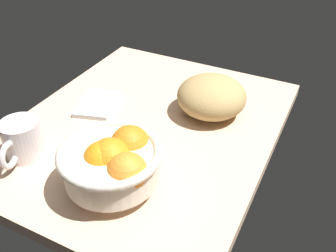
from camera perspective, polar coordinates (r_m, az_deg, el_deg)
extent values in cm
cube|color=#D5AE8C|center=(87.53, -3.43, -0.61)|extent=(69.59, 56.96, 3.00)
cylinder|color=beige|center=(71.27, -8.38, -8.37)|extent=(9.07, 9.07, 2.39)
cylinder|color=beige|center=(68.48, -8.68, -5.90)|extent=(17.25, 17.25, 5.86)
torus|color=beige|center=(66.58, -8.90, -4.02)|extent=(18.85, 18.85, 1.60)
sphere|color=orange|center=(67.41, -9.99, -5.15)|extent=(6.99, 6.99, 6.99)
sphere|color=orange|center=(69.90, -5.79, -2.88)|extent=(7.51, 7.51, 7.51)
sphere|color=orange|center=(64.22, -6.24, -7.15)|extent=(7.33, 7.33, 7.33)
sphere|color=orange|center=(67.42, -8.80, -4.88)|extent=(7.56, 7.56, 7.56)
ellipsoid|color=tan|center=(88.74, 6.67, 4.53)|extent=(21.35, 21.45, 9.27)
cube|color=silver|center=(94.46, -10.79, 3.31)|extent=(14.09, 11.66, 1.14)
cylinder|color=silver|center=(81.14, -21.34, -1.86)|extent=(7.78, 7.78, 8.14)
torus|color=silver|center=(77.93, -23.10, -4.10)|extent=(5.87, 2.70, 5.76)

